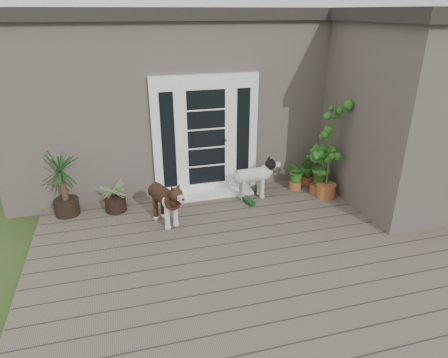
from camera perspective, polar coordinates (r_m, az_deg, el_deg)
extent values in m
cube|color=#6B5B4C|center=(5.66, 4.71, -11.15)|extent=(6.20, 4.60, 0.12)
cube|color=#665E54|center=(8.93, -4.44, 12.29)|extent=(7.40, 4.00, 3.10)
cube|color=#2D2826|center=(8.76, -4.80, 22.94)|extent=(7.60, 4.20, 0.20)
cube|color=#665E54|center=(7.32, 24.08, 7.86)|extent=(1.60, 2.40, 3.10)
cube|color=#2D2826|center=(7.12, 26.38, 20.70)|extent=(1.80, 2.60, 0.20)
cube|color=white|center=(7.03, -2.65, 6.28)|extent=(1.90, 0.14, 2.15)
cube|color=white|center=(7.23, -2.14, -2.15)|extent=(1.60, 0.40, 0.05)
imported|color=#21641C|center=(7.50, 10.37, 0.39)|extent=(0.57, 0.57, 0.51)
imported|color=#225217|center=(7.40, 13.57, 0.46)|extent=(0.63, 0.63, 0.68)
imported|color=#1C6320|center=(7.78, 12.03, 0.99)|extent=(0.44, 0.44, 0.48)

